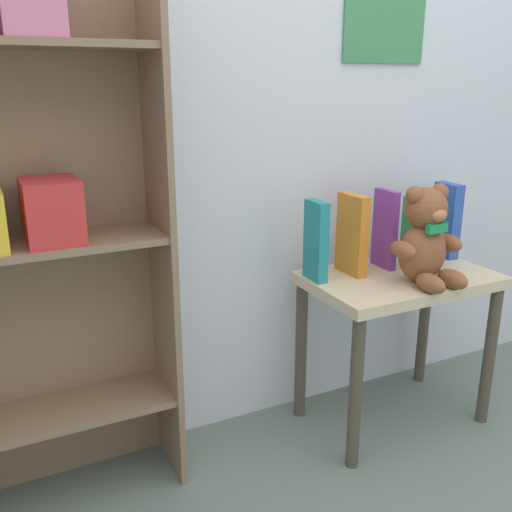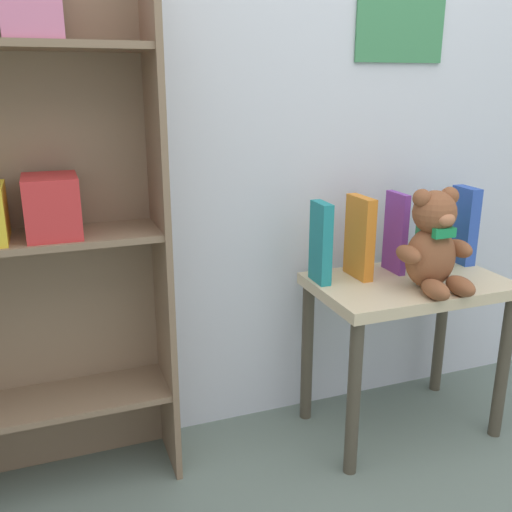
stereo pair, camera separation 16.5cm
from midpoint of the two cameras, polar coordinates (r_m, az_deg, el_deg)
wall_back at (r=1.89m, az=7.66°, el=20.40°), size 4.80×0.07×2.50m
bookshelf_side at (r=1.57m, az=-20.20°, el=5.25°), size 0.75×0.24×1.49m
display_table at (r=1.93m, az=17.27°, el=-4.89°), size 0.61×0.38×0.53m
teddy_bear at (r=1.80m, az=19.91°, el=1.10°), size 0.23×0.21×0.31m
book_standing_teal at (r=1.78m, az=9.15°, el=1.28°), size 0.04×0.10×0.25m
book_standing_orange at (r=1.85m, az=12.87°, el=1.80°), size 0.04×0.13×0.26m
book_standing_purple at (r=1.93m, az=16.21°, el=2.22°), size 0.02×0.11×0.26m
book_standing_green at (r=2.01m, az=19.47°, el=1.93°), size 0.03×0.14×0.22m
book_standing_blue at (r=2.10m, az=22.22°, el=2.83°), size 0.05×0.11×0.26m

